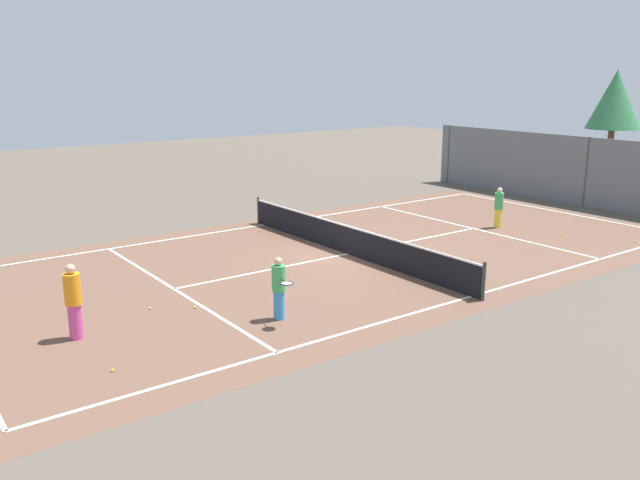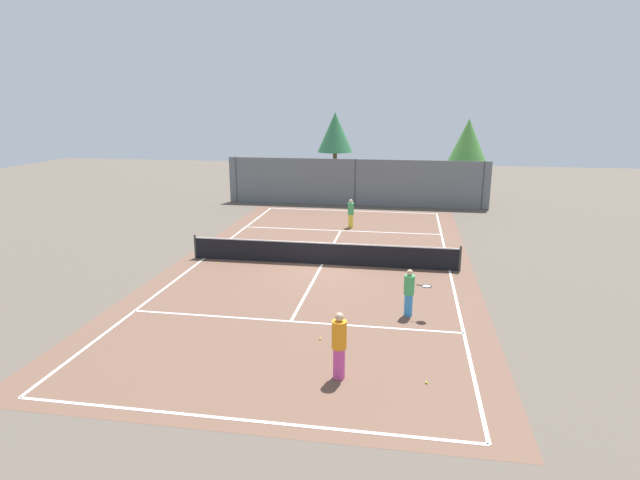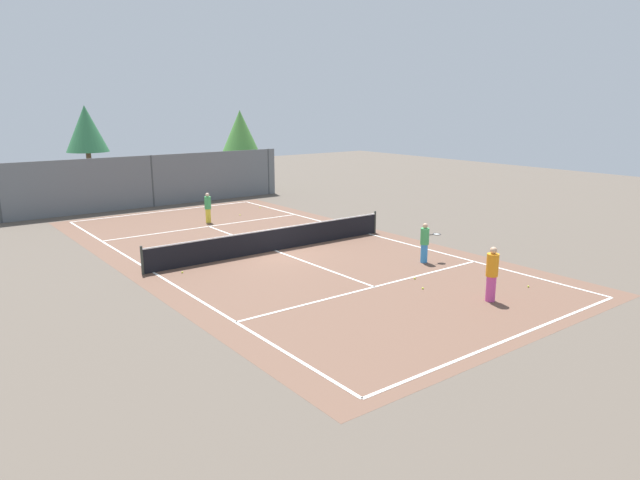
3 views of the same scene
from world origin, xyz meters
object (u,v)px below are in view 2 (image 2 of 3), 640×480
(tennis_ball_0, at_px, (345,327))
(tennis_ball_2, at_px, (431,221))
(tennis_ball_1, at_px, (426,383))
(tennis_ball_3, at_px, (320,339))
(tennis_ball_5, at_px, (216,263))
(player_0, at_px, (351,213))
(ball_crate, at_px, (342,257))
(tennis_ball_4, at_px, (393,225))
(player_2, at_px, (409,292))
(player_1, at_px, (339,345))
(tennis_ball_6, at_px, (223,249))

(tennis_ball_0, height_order, tennis_ball_2, same)
(tennis_ball_1, bearing_deg, tennis_ball_2, 87.75)
(tennis_ball_3, bearing_deg, tennis_ball_5, 130.30)
(player_0, xyz_separation_m, tennis_ball_3, (0.72, -14.93, -0.80))
(tennis_ball_5, bearing_deg, ball_crate, 15.22)
(tennis_ball_1, distance_m, tennis_ball_4, 17.86)
(player_2, xyz_separation_m, tennis_ball_0, (-1.98, -1.38, -0.80))
(player_2, relative_size, ball_crate, 3.79)
(player_0, relative_size, tennis_ball_5, 24.66)
(ball_crate, bearing_deg, tennis_ball_0, -81.99)
(tennis_ball_4, relative_size, tennis_ball_5, 1.00)
(player_0, distance_m, tennis_ball_1, 17.46)
(player_2, bearing_deg, tennis_ball_5, 151.90)
(tennis_ball_1, bearing_deg, tennis_ball_3, 145.99)
(tennis_ball_4, distance_m, tennis_ball_5, 11.58)
(ball_crate, relative_size, tennis_ball_5, 6.48)
(player_1, xyz_separation_m, ball_crate, (-1.25, 10.49, -0.75))
(tennis_ball_1, xyz_separation_m, tennis_ball_3, (-3.10, 2.09, 0.00))
(tennis_ball_6, bearing_deg, tennis_ball_1, -49.99)
(tennis_ball_1, bearing_deg, ball_crate, 108.53)
(ball_crate, height_order, tennis_ball_0, ball_crate)
(ball_crate, relative_size, tennis_ball_4, 6.48)
(tennis_ball_2, bearing_deg, tennis_ball_6, -141.89)
(player_1, relative_size, tennis_ball_5, 27.49)
(tennis_ball_0, xyz_separation_m, tennis_ball_2, (3.22, 16.12, 0.00))
(player_2, bearing_deg, tennis_ball_3, -137.95)
(player_2, distance_m, tennis_ball_2, 14.82)
(ball_crate, relative_size, tennis_ball_6, 6.48)
(ball_crate, bearing_deg, tennis_ball_2, 64.12)
(tennis_ball_5, bearing_deg, tennis_ball_6, 102.37)
(player_2, bearing_deg, tennis_ball_0, -145.19)
(player_1, distance_m, tennis_ball_2, 19.50)
(player_1, bearing_deg, tennis_ball_4, 87.41)
(ball_crate, height_order, tennis_ball_3, ball_crate)
(tennis_ball_1, bearing_deg, tennis_ball_0, 128.70)
(tennis_ball_2, xyz_separation_m, tennis_ball_5, (-9.67, -10.24, 0.00))
(player_2, relative_size, tennis_ball_1, 24.55)
(player_2, bearing_deg, tennis_ball_2, 85.21)
(ball_crate, bearing_deg, player_0, 92.82)
(player_2, xyz_separation_m, tennis_ball_1, (0.48, -4.45, -0.80))
(player_0, distance_m, tennis_ball_6, 8.10)
(player_0, distance_m, tennis_ball_5, 9.57)
(tennis_ball_4, xyz_separation_m, tennis_ball_5, (-7.48, -8.85, 0.00))
(tennis_ball_4, relative_size, tennis_ball_6, 1.00)
(tennis_ball_2, bearing_deg, tennis_ball_5, -133.37)
(tennis_ball_0, height_order, tennis_ball_5, same)
(tennis_ball_3, bearing_deg, tennis_ball_0, 57.12)
(tennis_ball_1, xyz_separation_m, tennis_ball_4, (-1.44, 17.80, 0.00))
(ball_crate, xyz_separation_m, tennis_ball_5, (-5.42, -1.48, -0.15))
(ball_crate, height_order, tennis_ball_1, ball_crate)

